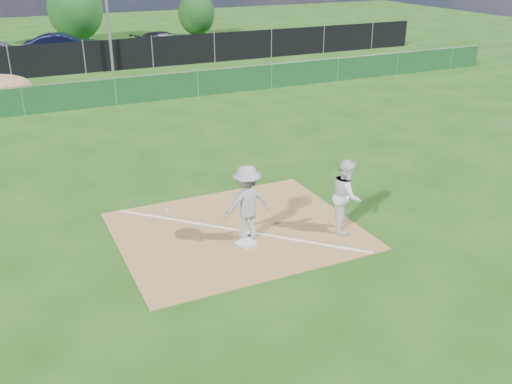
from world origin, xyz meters
The scene contains 15 objects.
ground centered at (0.00, 10.00, 0.00)m, with size 90.00×90.00×0.00m, color #1C450E.
infield_dirt centered at (0.00, 1.00, 0.01)m, with size 6.00×5.00×0.02m, color olive.
foul_line centered at (0.00, 1.00, 0.03)m, with size 0.08×7.00×0.01m, color white.
green_fence centered at (0.00, 15.00, 0.60)m, with size 44.00×0.05×1.20m, color #103C1A.
black_fence centered at (0.00, 23.00, 0.90)m, with size 46.00×0.04×1.80m, color black.
parking_lot centered at (0.00, 28.00, 0.01)m, with size 46.00×9.00×0.01m, color black.
light_pole centered at (1.50, 22.70, 4.00)m, with size 0.16×0.16×8.00m, color slate.
first_base centered at (-0.10, 0.20, 0.06)m, with size 0.41×0.41×0.09m, color silver.
play_at_first centered at (0.06, 0.50, 0.99)m, with size 2.67×0.76×1.93m.
runner centered at (2.57, -0.07, 0.95)m, with size 0.93×0.72×1.91m, color silver.
car_left centered at (-4.28, 27.80, 0.76)m, with size 1.78×4.42×1.50m, color #B4B7BD.
car_mid centered at (-0.42, 28.31, 0.80)m, with size 1.68×4.82×1.59m, color black.
car_right centered at (6.30, 28.38, 0.68)m, with size 1.87×4.59×1.33m, color black.
tree_mid centered at (1.53, 34.82, 2.46)m, with size 4.02×4.02×4.77m.
tree_right centered at (10.80, 34.04, 1.78)m, with size 2.92×2.92×3.46m.
Camera 1 is at (-5.14, -11.07, 6.77)m, focal length 40.00 mm.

